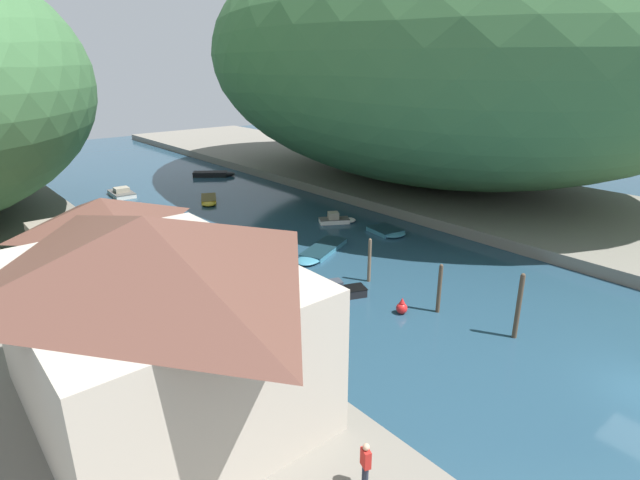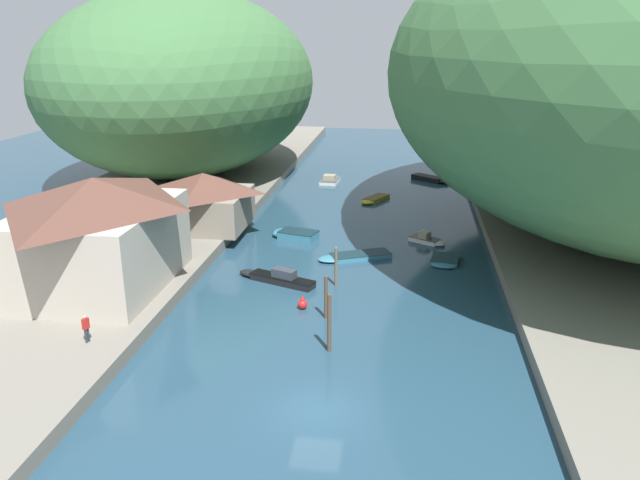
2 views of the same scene
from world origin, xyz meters
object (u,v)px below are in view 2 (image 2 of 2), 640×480
at_px(boat_mid_channel, 293,234).
at_px(boat_open_rowboat, 432,179).
at_px(waterfront_building, 98,231).
at_px(channel_buoy_near, 302,304).
at_px(boat_yellow_tender, 445,261).
at_px(boat_far_upstream, 352,256).
at_px(person_on_quay, 86,327).
at_px(boat_red_skiff, 330,179).
at_px(boat_small_dinghy, 428,240).
at_px(person_by_boathouse, 177,257).
at_px(boathouse_shed, 204,199).
at_px(boat_moored_right, 374,199).
at_px(boat_navy_launch, 275,277).

bearing_deg(boat_mid_channel, boat_open_rowboat, -12.59).
height_order(waterfront_building, channel_buoy_near, waterfront_building).
height_order(boat_open_rowboat, boat_yellow_tender, boat_open_rowboat).
relative_size(boat_far_upstream, person_on_quay, 3.72).
relative_size(waterfront_building, boat_red_skiff, 2.68).
relative_size(boat_red_skiff, boat_far_upstream, 0.75).
xyz_separation_m(boat_small_dinghy, person_by_boathouse, (-18.67, -11.52, 1.59)).
bearing_deg(boat_yellow_tender, boat_open_rowboat, -81.66).
bearing_deg(boat_far_upstream, boat_mid_channel, 26.55).
distance_m(boat_open_rowboat, channel_buoy_near, 40.70).
bearing_deg(boathouse_shed, boat_moored_right, 44.54).
relative_size(boathouse_shed, person_on_quay, 4.79).
bearing_deg(person_by_boathouse, boat_red_skiff, -6.53).
xyz_separation_m(boat_yellow_tender, channel_buoy_near, (-9.92, -10.12, 0.19)).
bearing_deg(channel_buoy_near, boat_moored_right, 83.66).
xyz_separation_m(boathouse_shed, boat_small_dinghy, (20.01, 0.64, -3.16)).
xyz_separation_m(boat_red_skiff, boat_yellow_tender, (12.60, -27.47, -0.12)).
bearing_deg(boat_open_rowboat, boat_small_dinghy, 34.04).
relative_size(boat_small_dinghy, person_on_quay, 2.05).
height_order(boat_navy_launch, boat_moored_right, boat_navy_launch).
xyz_separation_m(boat_mid_channel, person_on_quay, (-7.74, -22.98, 1.53)).
height_order(channel_buoy_near, person_by_boathouse, person_by_boathouse).
bearing_deg(person_by_boathouse, boat_moored_right, -22.05).
height_order(waterfront_building, person_on_quay, waterfront_building).
bearing_deg(boat_far_upstream, person_by_boathouse, 93.79).
relative_size(waterfront_building, boat_far_upstream, 2.01).
bearing_deg(person_by_boathouse, boat_navy_launch, -78.09).
distance_m(boat_small_dinghy, channel_buoy_near, 17.47).
xyz_separation_m(boat_yellow_tender, boat_small_dinghy, (-1.21, 5.02, 0.11)).
bearing_deg(boat_navy_launch, boat_small_dinghy, -25.16).
height_order(boathouse_shed, boat_far_upstream, boathouse_shed).
height_order(boat_far_upstream, boat_small_dinghy, boat_small_dinghy).
height_order(waterfront_building, boathouse_shed, waterfront_building).
distance_m(boathouse_shed, boat_red_skiff, 24.85).
bearing_deg(boat_moored_right, boat_yellow_tender, 137.52).
distance_m(boat_moored_right, channel_buoy_near, 28.95).
xyz_separation_m(waterfront_building, boat_navy_launch, (11.29, 4.33, -4.49)).
bearing_deg(boat_open_rowboat, person_by_boathouse, 7.83).
xyz_separation_m(boat_moored_right, boat_small_dinghy, (5.51, -13.63, 0.08)).
height_order(person_on_quay, person_by_boathouse, same).
height_order(boathouse_shed, boat_mid_channel, boathouse_shed).
xyz_separation_m(channel_buoy_near, person_on_quay, (-11.05, -8.06, 1.50)).
distance_m(boat_red_skiff, person_on_quay, 46.44).
bearing_deg(boat_yellow_tender, boat_far_upstream, 7.67).
xyz_separation_m(waterfront_building, boat_red_skiff, (11.38, 37.50, -4.54)).
distance_m(boat_mid_channel, boat_small_dinghy, 12.03).
distance_m(person_on_quay, person_by_boathouse, 11.73).
relative_size(waterfront_building, boat_mid_channel, 2.79).
distance_m(boat_moored_right, person_on_quay, 39.53).
bearing_deg(boat_mid_channel, person_on_quay, 177.03).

